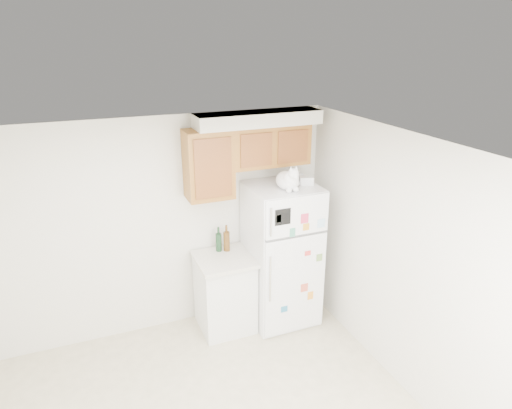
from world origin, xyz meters
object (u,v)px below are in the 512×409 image
refrigerator (282,255)px  base_counter (225,292)px  bottle_amber (227,238)px  storage_box_back (294,178)px  cat (289,180)px  bottle_green (219,239)px  storage_box_front (307,181)px

refrigerator → base_counter: refrigerator is taller
bottle_amber → storage_box_back: bearing=-9.1°
cat → bottle_amber: cat is taller
bottle_green → bottle_amber: size_ratio=0.94×
storage_box_front → base_counter: bearing=-165.7°
storage_box_front → bottle_green: 1.21m
base_counter → storage_box_back: bearing=1.1°
storage_box_back → cat: bearing=-149.9°
base_counter → refrigerator: bearing=-6.1°
refrigerator → bottle_green: size_ratio=5.72×
refrigerator → base_counter: size_ratio=1.85×
refrigerator → storage_box_back: size_ratio=9.44×
cat → storage_box_back: size_ratio=2.35×
storage_box_back → storage_box_front: (0.09, -0.13, -0.01)m
cat → storage_box_front: 0.29m
storage_box_back → bottle_amber: (-0.78, 0.13, -0.67)m
storage_box_front → bottle_green: bearing=-175.3°
base_counter → cat: size_ratio=2.18×
base_counter → storage_box_front: storage_box_front is taller
refrigerator → cat: (-0.00, -0.14, 0.96)m
cat → storage_box_front: cat is taller
base_counter → cat: 1.53m
base_counter → storage_box_front: (0.96, -0.12, 1.28)m
storage_box_front → storage_box_back: bearing=146.4°
cat → storage_box_back: bearing=52.6°
refrigerator → storage_box_back: storage_box_back is taller
base_counter → storage_box_back: size_ratio=5.11×
cat → bottle_green: cat is taller
base_counter → bottle_green: bottle_green is taller
bottle_green → cat: bearing=-28.8°
refrigerator → cat: bearing=-90.8°
storage_box_back → bottle_green: bearing=147.5°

